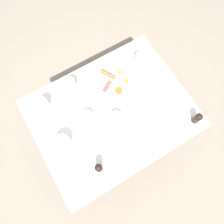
% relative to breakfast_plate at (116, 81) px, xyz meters
% --- Properties ---
extents(ground_plane, '(8.00, 8.00, 0.00)m').
position_rel_breakfast_plate_xyz_m(ground_plane, '(0.19, -0.14, -0.76)').
color(ground_plane, gray).
extents(table, '(0.83, 1.06, 0.75)m').
position_rel_breakfast_plate_xyz_m(table, '(0.19, -0.14, -0.09)').
color(table, silver).
rests_on(table, ground_plane).
extents(breakfast_plate, '(0.29, 0.29, 0.04)m').
position_rel_breakfast_plate_xyz_m(breakfast_plate, '(0.00, 0.00, 0.00)').
color(breakfast_plate, white).
rests_on(breakfast_plate, table).
extents(teapot_near, '(0.11, 0.19, 0.12)m').
position_rel_breakfast_plate_xyz_m(teapot_near, '(0.22, -0.52, 0.04)').
color(teapot_near, white).
rests_on(teapot_near, table).
extents(teacup_with_saucer_left, '(0.14, 0.14, 0.07)m').
position_rel_breakfast_plate_xyz_m(teacup_with_saucer_left, '(0.25, -0.14, 0.02)').
color(teacup_with_saucer_left, white).
rests_on(teacup_with_saucer_left, table).
extents(teacup_with_saucer_right, '(0.14, 0.14, 0.07)m').
position_rel_breakfast_plate_xyz_m(teacup_with_saucer_right, '(0.14, -0.31, 0.02)').
color(teacup_with_saucer_right, white).
rests_on(teacup_with_saucer_right, table).
extents(water_glass_tall, '(0.08, 0.08, 0.10)m').
position_rel_breakfast_plate_xyz_m(water_glass_tall, '(-0.04, 0.23, 0.04)').
color(water_glass_tall, white).
rests_on(water_glass_tall, table).
extents(water_glass_short, '(0.08, 0.08, 0.10)m').
position_rel_breakfast_plate_xyz_m(water_glass_short, '(-0.11, -0.29, 0.04)').
color(water_glass_short, white).
rests_on(water_glass_short, table).
extents(wine_glass_spare, '(0.08, 0.08, 0.10)m').
position_rel_breakfast_plate_xyz_m(wine_glass_spare, '(-0.08, -0.51, 0.04)').
color(wine_glass_spare, white).
rests_on(wine_glass_spare, table).
extents(creamer_jug, '(0.08, 0.06, 0.05)m').
position_rel_breakfast_plate_xyz_m(creamer_jug, '(-0.15, 0.16, 0.02)').
color(creamer_jug, white).
rests_on(creamer_jug, table).
extents(pepper_grinder, '(0.05, 0.05, 0.11)m').
position_rel_breakfast_plate_xyz_m(pepper_grinder, '(0.46, -0.40, 0.05)').
color(pepper_grinder, black).
rests_on(pepper_grinder, table).
extents(salt_grinder, '(0.05, 0.05, 0.11)m').
position_rel_breakfast_plate_xyz_m(salt_grinder, '(0.52, 0.30, 0.05)').
color(salt_grinder, black).
rests_on(salt_grinder, table).
extents(fork_by_plate, '(0.15, 0.11, 0.00)m').
position_rel_breakfast_plate_xyz_m(fork_by_plate, '(0.45, -0.19, -0.01)').
color(fork_by_plate, silver).
rests_on(fork_by_plate, table).
extents(knife_by_plate, '(0.08, 0.19, 0.00)m').
position_rel_breakfast_plate_xyz_m(knife_by_plate, '(0.34, 0.14, -0.01)').
color(knife_by_plate, silver).
rests_on(knife_by_plate, table).
extents(spoon_for_tea, '(0.15, 0.10, 0.00)m').
position_rel_breakfast_plate_xyz_m(spoon_for_tea, '(0.17, 0.25, -0.01)').
color(spoon_for_tea, silver).
rests_on(spoon_for_tea, table).
extents(fork_spare, '(0.04, 0.16, 0.00)m').
position_rel_breakfast_plate_xyz_m(fork_spare, '(0.31, -0.32, -0.01)').
color(fork_spare, silver).
rests_on(fork_spare, table).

